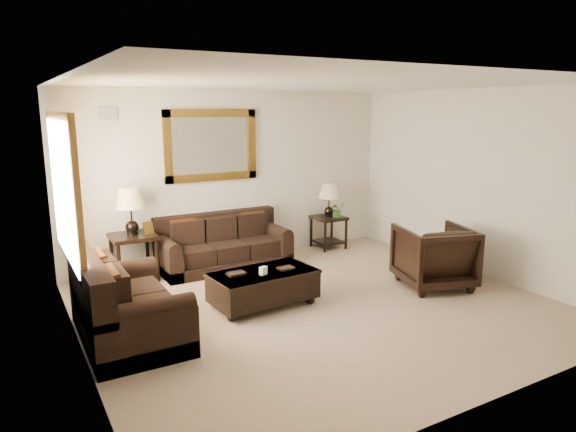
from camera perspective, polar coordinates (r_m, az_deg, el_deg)
room at (r=6.14m, az=3.59°, el=1.86°), size 5.51×5.01×2.71m
window at (r=6.04m, az=-23.51°, el=2.65°), size 0.07×1.96×1.66m
mirror at (r=8.08m, az=-8.51°, el=7.76°), size 1.50×0.06×1.10m
air_vent at (r=7.66m, az=-19.39°, el=10.75°), size 0.25×0.02×0.18m
sofa at (r=8.01m, az=-7.23°, el=-3.55°), size 1.98×0.86×0.81m
loveseat at (r=5.78m, az=-17.81°, el=-9.77°), size 0.97×1.64×0.92m
end_table_left at (r=7.53m, az=-16.97°, el=-0.44°), size 0.61×0.61×1.34m
end_table_right at (r=8.94m, az=4.57°, el=1.07°), size 0.52×0.52×1.13m
coffee_table at (r=6.43m, az=-2.76°, el=-7.60°), size 1.34×0.78×0.55m
armchair at (r=7.32m, az=15.92°, el=-4.01°), size 1.12×1.08×0.94m
potted_plant at (r=8.94m, az=5.49°, el=0.57°), size 0.25×0.28×0.21m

